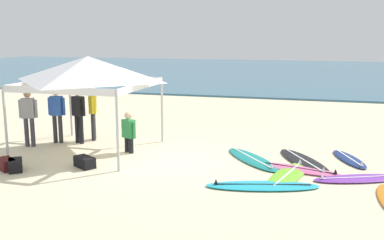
# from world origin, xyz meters

# --- Properties ---
(ground_plane) EXTENTS (80.00, 80.00, 0.00)m
(ground_plane) POSITION_xyz_m (0.00, 0.00, 0.00)
(ground_plane) COLOR beige
(sea) EXTENTS (80.00, 36.00, 0.10)m
(sea) POSITION_xyz_m (0.00, 30.56, 0.05)
(sea) COLOR #386B84
(sea) RESTS_ON ground
(canopy_tent) EXTENTS (3.36, 3.36, 2.75)m
(canopy_tent) POSITION_xyz_m (-2.23, 0.45, 2.39)
(canopy_tent) COLOR #B7B7BC
(canopy_tent) RESTS_ON ground
(surfboard_purple) EXTENTS (2.31, 1.45, 0.19)m
(surfboard_purple) POSITION_xyz_m (5.11, -0.26, 0.04)
(surfboard_purple) COLOR purple
(surfboard_purple) RESTS_ON ground
(surfboard_pink) EXTENTS (2.23, 1.14, 0.19)m
(surfboard_pink) POSITION_xyz_m (3.73, 0.10, 0.04)
(surfboard_pink) COLOR pink
(surfboard_pink) RESTS_ON ground
(surfboard_teal) EXTENTS (2.02, 2.38, 0.19)m
(surfboard_teal) POSITION_xyz_m (2.45, 0.70, 0.04)
(surfboard_teal) COLOR #19847F
(surfboard_teal) RESTS_ON ground
(surfboard_cyan) EXTENTS (2.62, 1.29, 0.19)m
(surfboard_cyan) POSITION_xyz_m (2.98, -1.40, 0.04)
(surfboard_cyan) COLOR #23B2CC
(surfboard_cyan) RESTS_ON ground
(surfboard_navy) EXTENTS (1.10, 1.91, 0.19)m
(surfboard_navy) POSITION_xyz_m (4.98, 1.42, 0.04)
(surfboard_navy) COLOR navy
(surfboard_navy) RESTS_ON ground
(surfboard_lime) EXTENTS (1.21, 2.49, 0.19)m
(surfboard_lime) POSITION_xyz_m (3.48, -0.42, 0.04)
(surfboard_lime) COLOR #7AD12D
(surfboard_lime) RESTS_ON ground
(surfboard_black) EXTENTS (1.82, 2.60, 0.19)m
(surfboard_black) POSITION_xyz_m (3.81, 0.87, 0.04)
(surfboard_black) COLOR black
(surfboard_black) RESTS_ON ground
(person_blue) EXTENTS (0.54, 0.27, 1.71)m
(person_blue) POSITION_xyz_m (-3.71, 1.04, 0.99)
(person_blue) COLOR #2D2D33
(person_blue) RESTS_ON ground
(person_yellow) EXTENTS (0.34, 0.51, 1.71)m
(person_yellow) POSITION_xyz_m (-2.82, 1.69, 0.99)
(person_yellow) COLOR #2D2D33
(person_yellow) RESTS_ON ground
(person_black) EXTENTS (0.53, 0.30, 1.71)m
(person_black) POSITION_xyz_m (-3.03, 1.16, 0.99)
(person_black) COLOR black
(person_black) RESTS_ON ground
(person_grey) EXTENTS (0.52, 0.33, 1.71)m
(person_grey) POSITION_xyz_m (-4.27, 0.40, 0.99)
(person_grey) COLOR #383842
(person_grey) RESTS_ON ground
(person_green) EXTENTS (0.51, 0.35, 1.20)m
(person_green) POSITION_xyz_m (-1.08, 0.53, 0.66)
(person_green) COLOR black
(person_green) RESTS_ON ground
(gear_bag_near_tent) EXTENTS (0.68, 0.60, 0.28)m
(gear_bag_near_tent) POSITION_xyz_m (-3.39, -1.82, 0.14)
(gear_bag_near_tent) COLOR #4C1919
(gear_bag_near_tent) RESTS_ON ground
(gear_bag_by_pole) EXTENTS (0.62, 0.67, 0.28)m
(gear_bag_by_pole) POSITION_xyz_m (-3.11, -1.84, 0.14)
(gear_bag_by_pole) COLOR black
(gear_bag_by_pole) RESTS_ON ground
(gear_bag_on_sand) EXTENTS (0.68, 0.58, 0.28)m
(gear_bag_on_sand) POSITION_xyz_m (-1.58, -1.11, 0.14)
(gear_bag_on_sand) COLOR black
(gear_bag_on_sand) RESTS_ON ground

